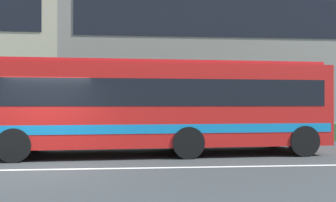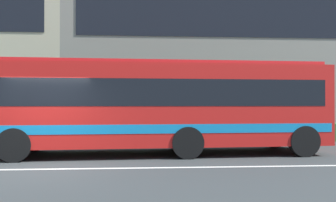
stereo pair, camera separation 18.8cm
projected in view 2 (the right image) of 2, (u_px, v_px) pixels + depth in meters
ground_plane at (33, 169)px, 9.48m from camera, size 160.00×160.00×0.00m
lane_centre_line at (33, 169)px, 9.48m from camera, size 60.00×0.16×0.01m
hedge_row_far at (141, 133)px, 16.39m from camera, size 22.73×1.10×0.79m
apartment_block_right at (230, 48)px, 26.49m from camera, size 21.89×11.12×11.51m
transit_bus at (162, 104)px, 12.41m from camera, size 11.09×3.15×3.10m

